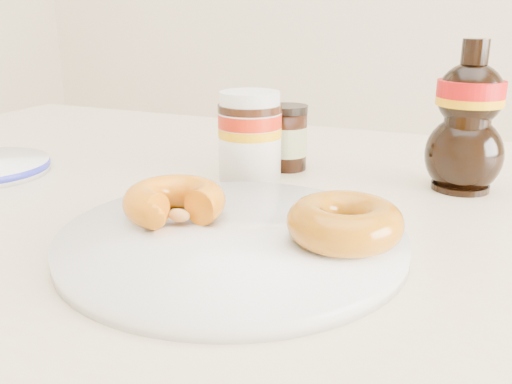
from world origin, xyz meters
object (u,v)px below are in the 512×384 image
at_px(dining_table, 274,295).
at_px(dark_jar, 287,138).
at_px(donut_whole, 345,222).
at_px(syrup_bottle, 468,117).
at_px(donut_bitten, 175,201).
at_px(plate, 232,239).
at_px(nutella_jar, 250,133).

distance_m(dining_table, dark_jar, 0.22).
distance_m(donut_whole, syrup_bottle, 0.25).
distance_m(dining_table, donut_bitten, 0.15).
bearing_deg(donut_whole, syrup_bottle, 73.34).
distance_m(dining_table, syrup_bottle, 0.28).
bearing_deg(plate, donut_bitten, 171.68).
relative_size(donut_whole, dark_jar, 1.16).
distance_m(dining_table, plate, 0.12).
xyz_separation_m(donut_whole, nutella_jar, (-0.16, 0.17, 0.02)).
bearing_deg(dark_jar, donut_bitten, -93.16).
height_order(dining_table, donut_whole, donut_whole).
bearing_deg(syrup_bottle, donut_whole, -106.66).
xyz_separation_m(dining_table, syrup_bottle, (0.16, 0.17, 0.17)).
bearing_deg(dark_jar, donut_whole, -59.60).
relative_size(donut_bitten, syrup_bottle, 0.56).
bearing_deg(plate, dining_table, 85.88).
bearing_deg(syrup_bottle, donut_bitten, -132.54).
bearing_deg(dining_table, donut_whole, -37.15).
xyz_separation_m(syrup_bottle, dark_jar, (-0.21, 0.00, -0.04)).
bearing_deg(nutella_jar, syrup_bottle, 14.52).
xyz_separation_m(donut_bitten, dark_jar, (0.01, 0.25, 0.01)).
height_order(dining_table, donut_bitten, donut_bitten).
xyz_separation_m(plate, donut_whole, (0.09, 0.02, 0.02)).
distance_m(donut_bitten, dark_jar, 0.25).
height_order(plate, syrup_bottle, syrup_bottle).
xyz_separation_m(nutella_jar, syrup_bottle, (0.23, 0.06, 0.03)).
relative_size(donut_bitten, dark_jar, 1.13).
bearing_deg(donut_whole, dark_jar, 120.40).
relative_size(donut_whole, nutella_jar, 0.90).
bearing_deg(nutella_jar, plate, -69.90).
bearing_deg(plate, donut_whole, 10.78).
relative_size(plate, syrup_bottle, 1.78).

